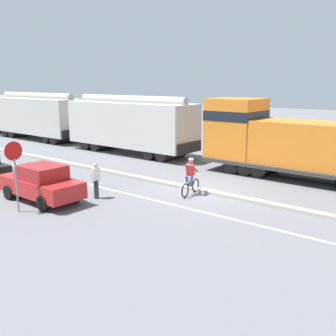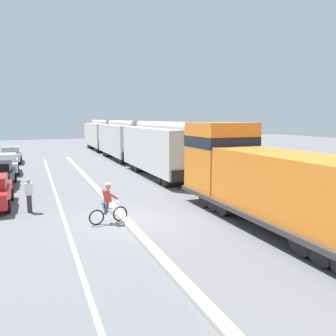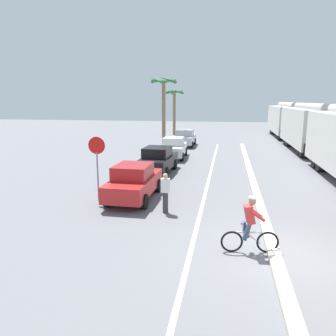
{
  "view_description": "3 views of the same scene",
  "coord_description": "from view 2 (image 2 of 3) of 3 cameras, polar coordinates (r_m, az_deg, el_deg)",
  "views": [
    {
      "loc": [
        -15.1,
        -10.2,
        5.17
      ],
      "look_at": [
        -0.38,
        1.51,
        1.0
      ],
      "focal_mm": 42.0,
      "sensor_mm": 36.0,
      "label": 1
    },
    {
      "loc": [
        -3.49,
        -13.42,
        4.42
      ],
      "look_at": [
        2.38,
        0.73,
        2.08
      ],
      "focal_mm": 35.0,
      "sensor_mm": 36.0,
      "label": 2
    },
    {
      "loc": [
        -1.44,
        -9.36,
        4.43
      ],
      "look_at": [
        -4.45,
        7.15,
        0.94
      ],
      "focal_mm": 35.0,
      "sensor_mm": 36.0,
      "label": 3
    }
  ],
  "objects": [
    {
      "name": "parked_car_white",
      "position": [
        29.23,
        -26.35,
        0.69
      ],
      "size": [
        1.95,
        4.26,
        1.62
      ],
      "color": "silver",
      "rests_on": "ground"
    },
    {
      "name": "ground_plane",
      "position": [
        14.55,
        -7.66,
        -9.07
      ],
      "size": [
        120.0,
        120.0,
        0.0
      ],
      "primitive_type": "plane",
      "color": "slate"
    },
    {
      "name": "lane_stripe",
      "position": [
        19.95,
        -18.88,
        -4.59
      ],
      "size": [
        0.14,
        36.0,
        0.01
      ],
      "primitive_type": "cube",
      "color": "silver",
      "rests_on": "ground"
    },
    {
      "name": "cyclist",
      "position": [
        14.1,
        -10.44,
        -6.27
      ],
      "size": [
        1.7,
        0.52,
        1.71
      ],
      "color": "black",
      "rests_on": "ground"
    },
    {
      "name": "hopper_car_middle",
      "position": [
        35.82,
        -8.11,
        4.84
      ],
      "size": [
        2.9,
        10.6,
        4.18
      ],
      "color": "beige",
      "rests_on": "ground"
    },
    {
      "name": "hopper_car_trailing",
      "position": [
        47.13,
        -11.66,
        5.64
      ],
      "size": [
        2.9,
        10.6,
        4.18
      ],
      "color": "beige",
      "rests_on": "ground"
    },
    {
      "name": "hopper_car_lead",
      "position": [
        24.79,
        -1.36,
        3.25
      ],
      "size": [
        2.9,
        10.6,
        4.18
      ],
      "color": "beige",
      "rests_on": "ground"
    },
    {
      "name": "parked_car_silver",
      "position": [
        36.0,
        -25.64,
        2.07
      ],
      "size": [
        1.84,
        4.2,
        1.62
      ],
      "color": "#B7BABF",
      "rests_on": "ground"
    },
    {
      "name": "median_curb",
      "position": [
        20.2,
        -12.08,
        -3.92
      ],
      "size": [
        0.36,
        36.0,
        0.16
      ],
      "primitive_type": "cube",
      "color": "#B2AD9E",
      "rests_on": "ground"
    },
    {
      "name": "pedestrian_by_cars",
      "position": [
        16.73,
        -23.06,
        -4.36
      ],
      "size": [
        0.34,
        0.22,
        1.62
      ],
      "color": "#33333D",
      "rests_on": "ground"
    },
    {
      "name": "locomotive",
      "position": [
        14.29,
        16.56,
        -2.26
      ],
      "size": [
        3.1,
        11.61,
        4.2
      ],
      "color": "orange",
      "rests_on": "ground"
    }
  ]
}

